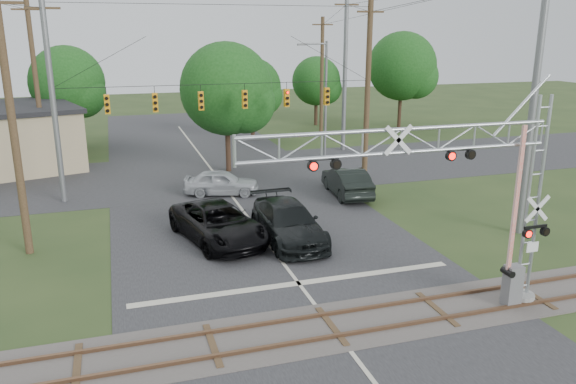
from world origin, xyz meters
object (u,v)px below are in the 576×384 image
object	(u,v)px
traffic_signal_span	(238,97)
sedan_silver	(221,182)
car_dark	(288,222)
pickup_black	(218,223)
crossing_gantry	(455,187)
streetlight	(324,94)

from	to	relation	value
traffic_signal_span	sedan_silver	world-z (taller)	traffic_signal_span
traffic_signal_span	car_dark	world-z (taller)	traffic_signal_span
traffic_signal_span	pickup_black	world-z (taller)	traffic_signal_span
traffic_signal_span	pickup_black	bearing A→B (deg)	-108.66
pickup_black	car_dark	xyz separation A→B (m)	(3.14, -0.89, 0.01)
pickup_black	sedan_silver	xyz separation A→B (m)	(1.61, 7.70, -0.12)
crossing_gantry	traffic_signal_span	world-z (taller)	traffic_signal_span
car_dark	streetlight	world-z (taller)	streetlight
crossing_gantry	car_dark	bearing A→B (deg)	109.47
car_dark	streetlight	bearing A→B (deg)	63.48
pickup_black	car_dark	bearing A→B (deg)	-29.88
sedan_silver	pickup_black	bearing A→B (deg)	-175.53
car_dark	sedan_silver	xyz separation A→B (m)	(-1.53, 8.59, -0.13)
car_dark	streetlight	xyz separation A→B (m)	(7.88, 16.23, 4.06)
pickup_black	sedan_silver	world-z (taller)	pickup_black
crossing_gantry	sedan_silver	xyz separation A→B (m)	(-4.56, 17.15, -3.87)
traffic_signal_span	sedan_silver	bearing A→B (deg)	-139.04
crossing_gantry	pickup_black	size ratio (longest dim) A/B	1.75
sedan_silver	car_dark	bearing A→B (deg)	-153.61
pickup_black	sedan_silver	distance (m)	7.87
car_dark	pickup_black	bearing A→B (deg)	163.57
crossing_gantry	streetlight	bearing A→B (deg)	78.94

